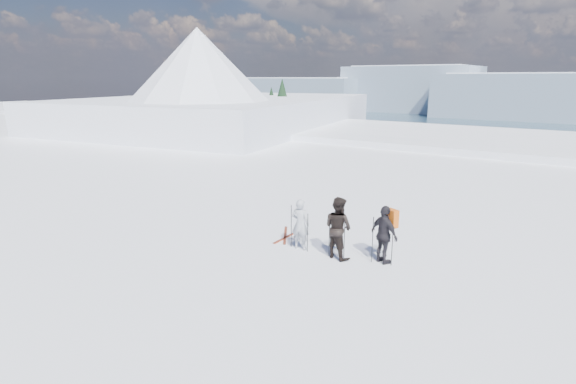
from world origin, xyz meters
name	(u,v)px	position (x,y,z in m)	size (l,w,h in m)	color
lake_basin	(493,222)	(0.00, 30.00, -6.50)	(820.00, 820.00, 71.62)	white
near_ridge	(240,156)	(-26.59, 29.31, -3.50)	(31.37, 35.68, 25.62)	white
skier_grey	(300,224)	(-1.11, 2.16, 0.79)	(0.58, 0.38, 1.58)	#9BA0A9
skier_dark	(338,228)	(0.15, 2.21, 0.91)	(0.89, 0.69, 1.82)	black
skier_pack	(384,235)	(1.42, 2.56, 0.84)	(0.99, 0.41, 1.68)	black
backpack	(393,196)	(1.53, 2.79, 1.93)	(0.36, 0.20, 0.50)	#C45312
ski_poles	(338,236)	(0.13, 2.25, 0.64)	(3.13, 0.46, 1.37)	black
skis_loose	(287,235)	(-2.09, 2.87, 0.01)	(0.99, 1.70, 0.03)	black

